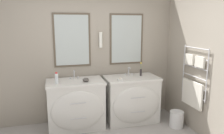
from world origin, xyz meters
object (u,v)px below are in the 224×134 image
(waste_bin, at_px, (177,119))
(toiletry_bottle, at_px, (57,78))
(flower_vase, at_px, (141,71))
(vanity_right, at_px, (132,99))
(amenity_bowl, at_px, (86,80))
(vanity_left, at_px, (76,104))

(waste_bin, bearing_deg, toiletry_bottle, 169.43)
(flower_vase, bearing_deg, toiletry_bottle, -174.41)
(vanity_right, distance_m, amenity_bowl, 1.02)
(vanity_left, distance_m, amenity_bowl, 0.51)
(flower_vase, xyz_separation_m, waste_bin, (0.50, -0.55, -0.83))
(vanity_left, height_order, vanity_right, same)
(flower_vase, relative_size, waste_bin, 0.90)
(vanity_left, xyz_separation_m, toiletry_bottle, (-0.32, -0.06, 0.52))
(toiletry_bottle, height_order, flower_vase, flower_vase)
(vanity_left, relative_size, amenity_bowl, 8.85)
(vanity_left, distance_m, waste_bin, 1.87)
(toiletry_bottle, bearing_deg, vanity_right, 2.52)
(amenity_bowl, bearing_deg, waste_bin, -13.00)
(amenity_bowl, height_order, waste_bin, amenity_bowl)
(vanity_right, height_order, waste_bin, vanity_right)
(vanity_right, height_order, flower_vase, flower_vase)
(vanity_left, height_order, amenity_bowl, amenity_bowl)
(toiletry_bottle, bearing_deg, amenity_bowl, -2.41)
(vanity_left, distance_m, vanity_right, 1.07)
(toiletry_bottle, xyz_separation_m, waste_bin, (2.11, -0.39, -0.82))
(vanity_left, bearing_deg, waste_bin, -14.27)
(toiletry_bottle, relative_size, flower_vase, 0.73)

